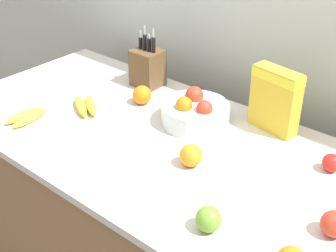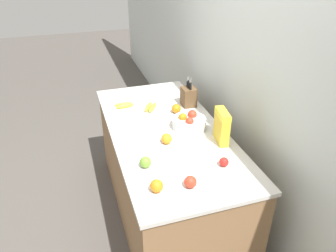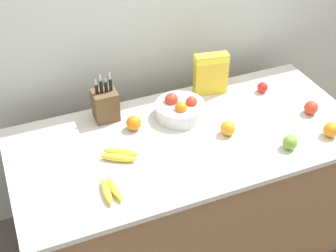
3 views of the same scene
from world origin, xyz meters
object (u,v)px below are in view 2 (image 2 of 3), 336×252
(banana_bunch_left, at_px, (150,107))
(apple_near_bananas, at_px, (145,162))
(orange_by_cereal, at_px, (176,109))
(banana_bunch_right, at_px, (124,105))
(cereal_box, at_px, (222,125))
(fruit_bowl, at_px, (189,122))
(knife_block, at_px, (189,96))
(orange_mid_right, at_px, (167,139))
(apple_by_knife_block, at_px, (190,182))
(orange_front_center, at_px, (157,186))
(apple_rear, at_px, (224,162))

(banana_bunch_left, xyz_separation_m, apple_near_bananas, (0.82, -0.26, 0.02))
(orange_by_cereal, bearing_deg, banana_bunch_right, -121.64)
(banana_bunch_left, distance_m, banana_bunch_right, 0.24)
(cereal_box, height_order, fruit_bowl, cereal_box)
(knife_block, height_order, apple_near_bananas, knife_block)
(fruit_bowl, xyz_separation_m, orange_by_cereal, (-0.28, -0.01, -0.01))
(fruit_bowl, height_order, orange_mid_right, fruit_bowl)
(banana_bunch_right, bearing_deg, orange_by_cereal, 58.36)
(fruit_bowl, height_order, apple_near_bananas, fruit_bowl)
(apple_by_knife_block, distance_m, orange_mid_right, 0.52)
(banana_bunch_left, distance_m, orange_mid_right, 0.59)
(apple_by_knife_block, relative_size, orange_mid_right, 0.97)
(orange_by_cereal, bearing_deg, banana_bunch_left, -125.80)
(apple_near_bananas, distance_m, orange_front_center, 0.26)
(fruit_bowl, bearing_deg, banana_bunch_right, -141.14)
(apple_by_knife_block, bearing_deg, apple_near_bananas, -143.01)
(orange_mid_right, bearing_deg, knife_block, 145.17)
(fruit_bowl, relative_size, apple_near_bananas, 3.52)
(banana_bunch_left, bearing_deg, fruit_bowl, 26.80)
(banana_bunch_right, height_order, orange_by_cereal, orange_by_cereal)
(banana_bunch_right, xyz_separation_m, apple_by_knife_block, (1.22, 0.17, 0.02))
(orange_by_cereal, bearing_deg, apple_by_knife_block, -13.98)
(banana_bunch_left, xyz_separation_m, orange_mid_right, (0.59, -0.03, 0.02))
(cereal_box, bearing_deg, banana_bunch_left, -142.48)
(apple_by_knife_block, relative_size, orange_by_cereal, 0.95)
(banana_bunch_right, distance_m, orange_by_cereal, 0.49)
(fruit_bowl, relative_size, orange_mid_right, 3.38)
(banana_bunch_left, bearing_deg, orange_mid_right, -3.23)
(apple_near_bananas, relative_size, apple_rear, 1.21)
(knife_block, relative_size, orange_by_cereal, 3.47)
(orange_front_center, bearing_deg, apple_rear, 102.18)
(orange_mid_right, bearing_deg, orange_by_cereal, 152.68)
(orange_front_center, relative_size, orange_mid_right, 1.01)
(fruit_bowl, height_order, apple_rear, fruit_bowl)
(orange_by_cereal, bearing_deg, apple_near_bananas, -33.59)
(banana_bunch_left, height_order, banana_bunch_right, banana_bunch_left)
(apple_rear, bearing_deg, knife_block, 173.84)
(banana_bunch_left, relative_size, apple_by_knife_block, 2.59)
(cereal_box, distance_m, banana_bunch_left, 0.78)
(knife_block, height_order, banana_bunch_left, knife_block)
(knife_block, bearing_deg, apple_near_bananas, -37.58)
(cereal_box, relative_size, apple_near_bananas, 3.26)
(apple_by_knife_block, distance_m, orange_front_center, 0.21)
(apple_rear, bearing_deg, orange_by_cereal, -176.32)
(knife_block, distance_m, apple_by_knife_block, 1.14)
(cereal_box, bearing_deg, apple_rear, -12.65)
(knife_block, distance_m, orange_front_center, 1.21)
(banana_bunch_right, distance_m, orange_mid_right, 0.72)
(apple_by_knife_block, relative_size, orange_front_center, 0.96)
(fruit_bowl, bearing_deg, knife_block, 159.88)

